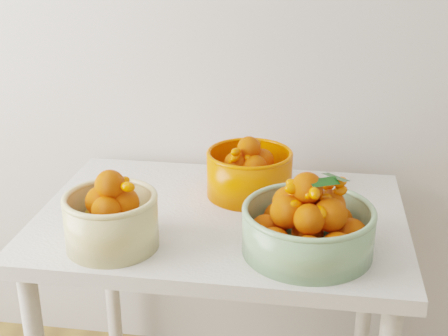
{
  "coord_description": "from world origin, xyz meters",
  "views": [
    {
      "loc": [
        0.04,
        0.08,
        1.51
      ],
      "look_at": [
        -0.18,
        1.52,
        0.92
      ],
      "focal_mm": 50.0,
      "sensor_mm": 36.0,
      "label": 1
    }
  ],
  "objects": [
    {
      "name": "table",
      "position": [
        -0.2,
        1.6,
        0.65
      ],
      "size": [
        1.0,
        0.7,
        0.75
      ],
      "color": "silver",
      "rests_on": "ground"
    },
    {
      "name": "bowl_cream",
      "position": [
        -0.43,
        1.39,
        0.83
      ],
      "size": [
        0.28,
        0.28,
        0.2
      ],
      "rotation": [
        0.0,
        0.0,
        0.24
      ],
      "color": "#CEBC7D",
      "rests_on": "table"
    },
    {
      "name": "bowl_green",
      "position": [
        0.04,
        1.43,
        0.82
      ],
      "size": [
        0.41,
        0.41,
        0.21
      ],
      "rotation": [
        0.0,
        0.0,
        -0.35
      ],
      "color": "#7CA574",
      "rests_on": "table"
    },
    {
      "name": "bowl_orange",
      "position": [
        -0.14,
        1.74,
        0.82
      ],
      "size": [
        0.31,
        0.31,
        0.18
      ],
      "rotation": [
        0.0,
        0.0,
        0.27
      ],
      "color": "#F14F00",
      "rests_on": "table"
    }
  ]
}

